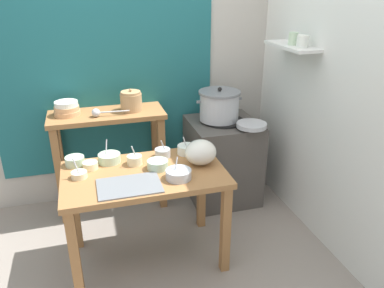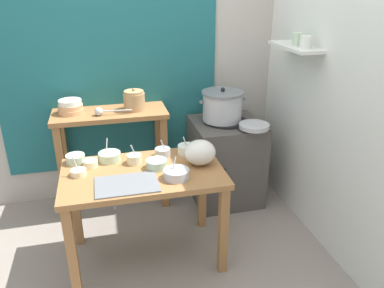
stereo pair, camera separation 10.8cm
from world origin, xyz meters
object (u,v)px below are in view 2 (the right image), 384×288
prep_bowl_4 (163,152)px  prep_table (144,185)px  ladle (101,111)px  prep_bowl_3 (187,149)px  clay_pot (134,100)px  bowl_stack_enamel (71,107)px  serving_tray (127,184)px  stove_block (225,161)px  prep_bowl_6 (134,159)px  plastic_bag (200,152)px  back_shelf_table (112,136)px  wide_pan (254,126)px  prep_bowl_8 (110,156)px  prep_bowl_5 (90,163)px  prep_bowl_7 (157,164)px  steamer_pot (222,106)px  prep_bowl_0 (75,159)px  prep_bowl_1 (176,174)px  prep_bowl_2 (78,172)px

prep_bowl_4 → prep_table: bearing=-130.5°
ladle → prep_bowl_3: bearing=-40.2°
clay_pot → prep_bowl_4: size_ratio=1.30×
bowl_stack_enamel → serving_tray: bearing=-70.1°
prep_table → stove_block: bearing=39.3°
prep_bowl_6 → plastic_bag: bearing=-15.1°
bowl_stack_enamel → ladle: 0.27m
back_shelf_table → stove_block: (1.01, -0.13, -0.30)m
wide_pan → prep_bowl_8: bearing=-169.5°
prep_table → ladle: size_ratio=3.61×
wide_pan → prep_bowl_5: 1.37m
plastic_bag → prep_bowl_4: 0.31m
bowl_stack_enamel → prep_bowl_7: size_ratio=1.46×
stove_block → wide_pan: bearing=-55.3°
bowl_stack_enamel → prep_bowl_5: (0.14, -0.68, -0.21)m
steamer_pot → serving_tray: steamer_pot is taller
back_shelf_table → prep_bowl_0: 0.64m
prep_bowl_5 → prep_bowl_8: (0.14, 0.07, 0.01)m
steamer_pot → clay_pot: size_ratio=2.17×
serving_tray → prep_bowl_7: (0.22, 0.19, 0.03)m
clay_pot → prep_bowl_7: size_ratio=1.31×
back_shelf_table → steamer_pot: bearing=-6.5°
ladle → prep_bowl_0: size_ratio=2.28×
clay_pot → prep_bowl_8: 0.68m
serving_tray → wide_pan: 1.28m
clay_pot → prep_bowl_6: bearing=-96.9°
steamer_pot → bowl_stack_enamel: size_ratio=1.95×
prep_bowl_1 → prep_bowl_4: prep_bowl_4 is taller
steamer_pot → serving_tray: (-0.91, -0.87, -0.19)m
prep_table → clay_pot: size_ratio=5.77×
prep_table → prep_bowl_5: (-0.35, 0.15, 0.14)m
ladle → prep_bowl_5: 0.61m
prep_bowl_1 → prep_bowl_6: bearing=130.5°
steamer_pot → prep_bowl_8: steamer_pot is taller
prep_bowl_6 → prep_bowl_3: bearing=10.4°
prep_bowl_5 → steamer_pot: bearing=25.7°
prep_table → prep_bowl_0: size_ratio=8.22×
stove_block → prep_bowl_8: 1.20m
prep_bowl_0 → prep_bowl_3: (0.81, -0.03, 0.00)m
prep_bowl_0 → wide_pan: bearing=8.1°
prep_bowl_5 → prep_bowl_6: size_ratio=0.69×
prep_bowl_1 → stove_block: bearing=53.0°
back_shelf_table → prep_bowl_3: 0.80m
prep_table → prep_bowl_5: 0.40m
bowl_stack_enamel → serving_tray: (0.36, -1.01, -0.23)m
stove_block → prep_bowl_2: size_ratio=5.52×
prep_bowl_0 → plastic_bag: bearing=-14.7°
prep_table → bowl_stack_enamel: bowl_stack_enamel is taller
ladle → steamer_pot: bearing=-1.3°
prep_bowl_4 → back_shelf_table: bearing=119.8°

